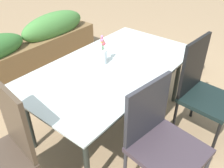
% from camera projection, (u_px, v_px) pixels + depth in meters
% --- Properties ---
extents(ground_plane, '(12.00, 12.00, 0.00)m').
position_uv_depth(ground_plane, '(115.00, 117.00, 2.72)').
color(ground_plane, '#9E7F5B').
extents(dining_table, '(1.78, 0.99, 0.71)m').
position_uv_depth(dining_table, '(112.00, 70.00, 2.30)').
color(dining_table, silver).
rests_on(dining_table, ground).
extents(chair_near_left, '(0.53, 0.53, 0.95)m').
position_uv_depth(chair_near_left, '(160.00, 138.00, 1.72)').
color(chair_near_left, '#3C3139').
rests_on(chair_near_left, ground).
extents(chair_near_right, '(0.48, 0.48, 1.01)m').
position_uv_depth(chair_near_right, '(202.00, 87.00, 2.23)').
color(chair_near_right, black).
rests_on(chair_near_right, ground).
extents(chair_end_left, '(0.46, 0.46, 1.02)m').
position_uv_depth(chair_end_left, '(5.00, 150.00, 1.60)').
color(chair_end_left, '#48392E').
rests_on(chair_end_left, ground).
extents(flower_vase, '(0.07, 0.07, 0.29)m').
position_uv_depth(flower_vase, '(103.00, 54.00, 2.25)').
color(flower_vase, silver).
rests_on(flower_vase, dining_table).
extents(planter_box, '(2.48, 0.37, 0.72)m').
position_uv_depth(planter_box, '(25.00, 49.00, 3.42)').
color(planter_box, brown).
rests_on(planter_box, ground).
extents(potted_plant, '(0.23, 0.23, 0.40)m').
position_uv_depth(potted_plant, '(195.00, 60.00, 3.41)').
color(potted_plant, slate).
rests_on(potted_plant, ground).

